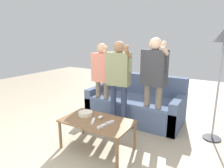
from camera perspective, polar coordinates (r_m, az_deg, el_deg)
name	(u,v)px	position (r m, az deg, el deg)	size (l,w,h in m)	color
ground_plane	(94,148)	(3.14, -5.18, -17.80)	(12.00, 12.00, 0.00)	tan
couch	(136,104)	(4.06, 6.84, -5.78)	(1.84, 0.91, 0.87)	#475675
coffee_table	(97,124)	(2.93, -4.37, -11.38)	(1.03, 0.59, 0.45)	brown
snack_bowl	(85,114)	(3.09, -7.66, -8.47)	(0.22, 0.22, 0.06)	beige
game_remote_nunchuk	(101,117)	(2.96, -3.32, -9.51)	(0.06, 0.09, 0.05)	white
floor_lamp	(224,43)	(3.37, 29.60, 10.14)	(0.34, 0.34, 1.77)	#2D2D33
player_left	(102,73)	(3.77, -2.91, 3.14)	(0.44, 0.32, 1.51)	#756656
player_center	(119,76)	(3.37, 1.95, 2.45)	(0.48, 0.31, 1.56)	#2D3856
player_right	(154,75)	(3.32, 12.01, 2.60)	(0.48, 0.36, 1.62)	#756656
game_remote_wand_near	(93,121)	(2.86, -5.47, -10.58)	(0.10, 0.16, 0.03)	white
game_remote_wand_far	(109,123)	(2.80, -0.80, -11.09)	(0.08, 0.16, 0.03)	white
game_remote_wand_spare	(102,126)	(2.71, -2.87, -12.01)	(0.07, 0.17, 0.03)	white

